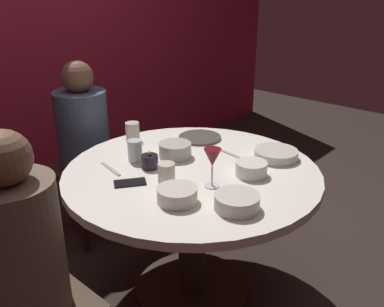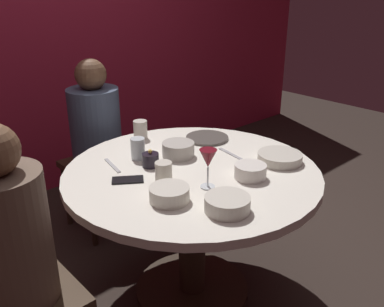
{
  "view_description": "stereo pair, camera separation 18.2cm",
  "coord_description": "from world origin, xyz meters",
  "px_view_note": "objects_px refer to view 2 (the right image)",
  "views": [
    {
      "loc": [
        -1.34,
        -1.2,
        1.56
      ],
      "look_at": [
        0.0,
        0.0,
        0.8
      ],
      "focal_mm": 38.96,
      "sensor_mm": 36.0,
      "label": 1
    },
    {
      "loc": [
        -1.21,
        -1.33,
        1.56
      ],
      "look_at": [
        0.0,
        0.0,
        0.8
      ],
      "focal_mm": 38.96,
      "sensor_mm": 36.0,
      "label": 2
    }
  ],
  "objects_px": {
    "candle_holder": "(150,160)",
    "bowl_salad_center": "(178,149)",
    "bowl_rice_portion": "(227,204)",
    "cup_by_right_diner": "(138,149)",
    "wine_glass": "(208,160)",
    "cup_near_candle": "(140,130)",
    "dining_table": "(192,200)",
    "dinner_plate": "(207,138)",
    "cell_phone": "(128,180)",
    "bowl_sauce_side": "(280,158)",
    "cup_by_left_diner": "(164,172)",
    "seated_diner_back": "(96,128)",
    "seated_diner_left": "(10,243)",
    "bowl_serving_large": "(250,171)",
    "bowl_small_white": "(169,194)"
  },
  "relations": [
    {
      "from": "bowl_rice_portion",
      "to": "cup_by_right_diner",
      "type": "relative_size",
      "value": 1.66
    },
    {
      "from": "dinner_plate",
      "to": "dining_table",
      "type": "bearing_deg",
      "value": -144.25
    },
    {
      "from": "seated_diner_back",
      "to": "dinner_plate",
      "type": "xyz_separation_m",
      "value": [
        0.34,
        -0.65,
        0.03
      ]
    },
    {
      "from": "seated_diner_left",
      "to": "seated_diner_back",
      "type": "relative_size",
      "value": 1.01
    },
    {
      "from": "dining_table",
      "to": "cup_near_candle",
      "type": "relative_size",
      "value": 11.65
    },
    {
      "from": "dinner_plate",
      "to": "bowl_sauce_side",
      "type": "xyz_separation_m",
      "value": [
        0.04,
        -0.47,
        0.02
      ]
    },
    {
      "from": "bowl_rice_portion",
      "to": "cup_near_candle",
      "type": "relative_size",
      "value": 1.72
    },
    {
      "from": "candle_holder",
      "to": "bowl_salad_center",
      "type": "height_order",
      "value": "candle_holder"
    },
    {
      "from": "seated_diner_left",
      "to": "bowl_serving_large",
      "type": "height_order",
      "value": "seated_diner_left"
    },
    {
      "from": "dining_table",
      "to": "candle_holder",
      "type": "relative_size",
      "value": 13.89
    },
    {
      "from": "dinner_plate",
      "to": "cup_near_candle",
      "type": "xyz_separation_m",
      "value": [
        -0.27,
        0.26,
        0.05
      ]
    },
    {
      "from": "wine_glass",
      "to": "cell_phone",
      "type": "height_order",
      "value": "wine_glass"
    },
    {
      "from": "cell_phone",
      "to": "cup_by_right_diner",
      "type": "bearing_deg",
      "value": -11.93
    },
    {
      "from": "wine_glass",
      "to": "cup_by_right_diner",
      "type": "bearing_deg",
      "value": 94.74
    },
    {
      "from": "dinner_plate",
      "to": "bowl_salad_center",
      "type": "xyz_separation_m",
      "value": [
        -0.28,
        -0.08,
        0.03
      ]
    },
    {
      "from": "seated_diner_left",
      "to": "bowl_serving_large",
      "type": "xyz_separation_m",
      "value": [
        0.99,
        -0.25,
        0.05
      ]
    },
    {
      "from": "wine_glass",
      "to": "cup_by_right_diner",
      "type": "distance_m",
      "value": 0.47
    },
    {
      "from": "wine_glass",
      "to": "cup_near_candle",
      "type": "bearing_deg",
      "value": 78.43
    },
    {
      "from": "candle_holder",
      "to": "cell_phone",
      "type": "xyz_separation_m",
      "value": [
        -0.17,
        -0.06,
        -0.03
      ]
    },
    {
      "from": "bowl_serving_large",
      "to": "candle_holder",
      "type": "bearing_deg",
      "value": 122.36
    },
    {
      "from": "wine_glass",
      "to": "dinner_plate",
      "type": "distance_m",
      "value": 0.61
    },
    {
      "from": "wine_glass",
      "to": "bowl_salad_center",
      "type": "bearing_deg",
      "value": 69.35
    },
    {
      "from": "bowl_sauce_side",
      "to": "cup_by_right_diner",
      "type": "distance_m",
      "value": 0.7
    },
    {
      "from": "dinner_plate",
      "to": "bowl_rice_portion",
      "type": "distance_m",
      "value": 0.79
    },
    {
      "from": "dining_table",
      "to": "candle_holder",
      "type": "bearing_deg",
      "value": 128.24
    },
    {
      "from": "dining_table",
      "to": "bowl_serving_large",
      "type": "height_order",
      "value": "bowl_serving_large"
    },
    {
      "from": "candle_holder",
      "to": "cell_phone",
      "type": "height_order",
      "value": "candle_holder"
    },
    {
      "from": "bowl_serving_large",
      "to": "bowl_sauce_side",
      "type": "xyz_separation_m",
      "value": [
        0.25,
        0.02,
        -0.01
      ]
    },
    {
      "from": "wine_glass",
      "to": "bowl_rice_portion",
      "type": "relative_size",
      "value": 0.98
    },
    {
      "from": "seated_diner_back",
      "to": "wine_glass",
      "type": "distance_m",
      "value": 1.09
    },
    {
      "from": "dining_table",
      "to": "cup_near_candle",
      "type": "distance_m",
      "value": 0.55
    },
    {
      "from": "dining_table",
      "to": "cup_by_right_diner",
      "type": "distance_m",
      "value": 0.37
    },
    {
      "from": "dining_table",
      "to": "bowl_rice_portion",
      "type": "height_order",
      "value": "bowl_rice_portion"
    },
    {
      "from": "bowl_sauce_side",
      "to": "cup_by_left_diner",
      "type": "xyz_separation_m",
      "value": [
        -0.56,
        0.22,
        0.02
      ]
    },
    {
      "from": "bowl_sauce_side",
      "to": "cup_near_candle",
      "type": "relative_size",
      "value": 2.1
    },
    {
      "from": "wine_glass",
      "to": "dinner_plate",
      "type": "bearing_deg",
      "value": 45.98
    },
    {
      "from": "wine_glass",
      "to": "bowl_rice_portion",
      "type": "xyz_separation_m",
      "value": [
        -0.08,
        -0.19,
        -0.1
      ]
    },
    {
      "from": "seated_diner_back",
      "to": "bowl_rice_portion",
      "type": "distance_m",
      "value": 1.29
    },
    {
      "from": "wine_glass",
      "to": "bowl_sauce_side",
      "type": "xyz_separation_m",
      "value": [
        0.45,
        -0.04,
        -0.11
      ]
    },
    {
      "from": "dining_table",
      "to": "bowl_rice_portion",
      "type": "distance_m",
      "value": 0.46
    },
    {
      "from": "dining_table",
      "to": "bowl_rice_portion",
      "type": "relative_size",
      "value": 6.75
    },
    {
      "from": "dining_table",
      "to": "cup_by_right_diner",
      "type": "height_order",
      "value": "cup_by_right_diner"
    },
    {
      "from": "dinner_plate",
      "to": "bowl_small_white",
      "type": "bearing_deg",
      "value": -146.27
    },
    {
      "from": "bowl_small_white",
      "to": "cup_by_left_diner",
      "type": "distance_m",
      "value": 0.19
    },
    {
      "from": "seated_diner_back",
      "to": "cup_near_candle",
      "type": "bearing_deg",
      "value": 9.19
    },
    {
      "from": "bowl_salad_center",
      "to": "candle_holder",
      "type": "bearing_deg",
      "value": -178.53
    },
    {
      "from": "seated_diner_left",
      "to": "bowl_rice_portion",
      "type": "distance_m",
      "value": 0.8
    },
    {
      "from": "seated_diner_back",
      "to": "bowl_small_white",
      "type": "relative_size",
      "value": 6.87
    },
    {
      "from": "dining_table",
      "to": "cup_by_right_diner",
      "type": "bearing_deg",
      "value": 112.7
    },
    {
      "from": "cell_phone",
      "to": "cup_near_candle",
      "type": "xyz_separation_m",
      "value": [
        0.36,
        0.4,
        0.05
      ]
    }
  ]
}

